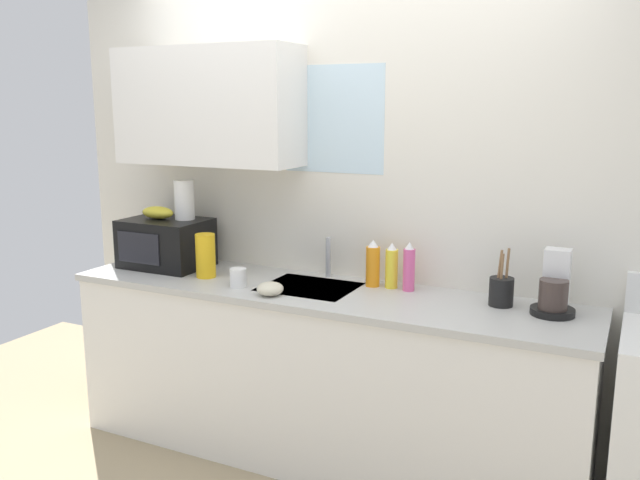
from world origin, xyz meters
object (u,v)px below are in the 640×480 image
at_px(banana_bunch, 158,213).
at_px(cereal_canister, 206,256).
at_px(utensil_crock, 501,291).
at_px(small_bowl, 270,289).
at_px(microwave, 166,243).
at_px(dish_soap_bottle_pink, 409,268).
at_px(paper_towel_roll, 184,200).
at_px(dish_soap_bottle_orange, 373,264).
at_px(mug_white, 238,278).
at_px(dish_soap_bottle_yellow, 392,267).
at_px(coffee_maker, 555,290).

relative_size(banana_bunch, cereal_canister, 0.86).
xyz_separation_m(utensil_crock, small_bowl, (-1.03, -0.32, -0.04)).
relative_size(microwave, cereal_canister, 1.98).
height_order(microwave, banana_bunch, banana_bunch).
xyz_separation_m(dish_soap_bottle_pink, cereal_canister, (-1.05, -0.22, 0.00)).
bearing_deg(paper_towel_roll, microwave, -152.83).
height_order(banana_bunch, small_bowl, banana_bunch).
xyz_separation_m(dish_soap_bottle_pink, utensil_crock, (0.46, -0.05, -0.05)).
height_order(dish_soap_bottle_pink, utensil_crock, utensil_crock).
xyz_separation_m(banana_bunch, dish_soap_bottle_orange, (1.25, 0.12, -0.19)).
bearing_deg(paper_towel_roll, utensil_crock, 0.65).
xyz_separation_m(dish_soap_bottle_orange, mug_white, (-0.60, -0.31, -0.06)).
relative_size(microwave, utensil_crock, 1.73).
relative_size(dish_soap_bottle_yellow, utensil_crock, 0.86).
bearing_deg(dish_soap_bottle_yellow, utensil_crock, -6.65).
height_order(dish_soap_bottle_pink, mug_white, dish_soap_bottle_pink).
height_order(dish_soap_bottle_yellow, small_bowl, dish_soap_bottle_yellow).
relative_size(coffee_maker, dish_soap_bottle_pink, 1.15).
bearing_deg(dish_soap_bottle_orange, banana_bunch, -174.36).
xyz_separation_m(paper_towel_roll, coffee_maker, (1.98, 0.01, -0.28)).
bearing_deg(microwave, dish_soap_bottle_pink, 5.12).
bearing_deg(mug_white, cereal_canister, 160.95).
height_order(coffee_maker, dish_soap_bottle_orange, coffee_maker).
height_order(banana_bunch, dish_soap_bottle_orange, banana_bunch).
distance_m(coffee_maker, utensil_crock, 0.23).
height_order(dish_soap_bottle_orange, mug_white, dish_soap_bottle_orange).
bearing_deg(coffee_maker, cereal_canister, -174.80).
height_order(coffee_maker, dish_soap_bottle_yellow, coffee_maker).
relative_size(dish_soap_bottle_orange, dish_soap_bottle_pink, 0.97).
bearing_deg(banana_bunch, cereal_canister, -14.38).
xyz_separation_m(dish_soap_bottle_orange, utensil_crock, (0.65, -0.05, -0.04)).
distance_m(banana_bunch, dish_soap_bottle_yellow, 1.37).
xyz_separation_m(banana_bunch, mug_white, (0.65, -0.19, -0.26)).
relative_size(paper_towel_roll, utensil_crock, 0.83).
xyz_separation_m(banana_bunch, small_bowl, (0.87, -0.25, -0.27)).
relative_size(dish_soap_bottle_pink, cereal_canister, 1.05).
relative_size(paper_towel_roll, dish_soap_bottle_orange, 0.93).
relative_size(dish_soap_bottle_orange, small_bowl, 1.82).
relative_size(dish_soap_bottle_orange, utensil_crock, 0.89).
height_order(coffee_maker, small_bowl, coffee_maker).
relative_size(paper_towel_roll, cereal_canister, 0.95).
bearing_deg(microwave, cereal_canister, -16.13).
bearing_deg(paper_towel_roll, small_bowl, -22.60).
xyz_separation_m(microwave, dish_soap_bottle_pink, (1.39, 0.12, -0.02)).
bearing_deg(coffee_maker, dish_soap_bottle_orange, 175.76).
bearing_deg(coffee_maker, microwave, -178.35).
distance_m(paper_towel_roll, mug_white, 0.65).
bearing_deg(dish_soap_bottle_pink, small_bowl, -146.81).
distance_m(paper_towel_roll, coffee_maker, 2.00).
distance_m(microwave, small_bowl, 0.86).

